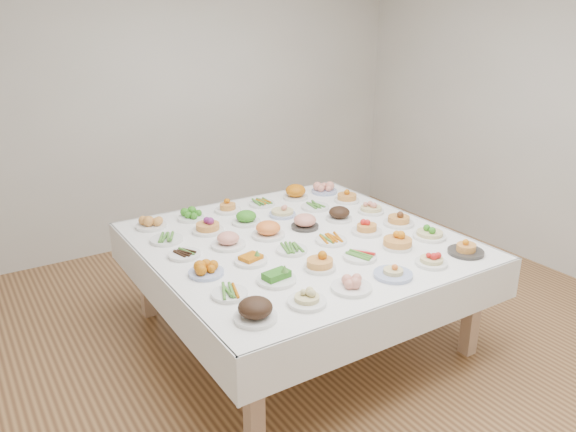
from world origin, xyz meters
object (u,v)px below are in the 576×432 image
display_table (299,249)px  dish_0 (255,309)px  dish_35 (324,187)px  dish_18 (184,254)px

display_table → dish_0: dish_0 is taller
display_table → dish_35: (0.78, 0.78, 0.12)m
dish_18 → dish_0: bearing=-90.0°
dish_0 → dish_35: size_ratio=1.02×
dish_18 → dish_35: 1.70m
dish_0 → dish_35: dish_0 is taller
display_table → dish_35: 1.11m
dish_0 → dish_18: (-0.00, 0.95, -0.05)m
display_table → dish_18: (-0.79, 0.17, 0.09)m
dish_0 → dish_35: (1.58, 1.57, -0.01)m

